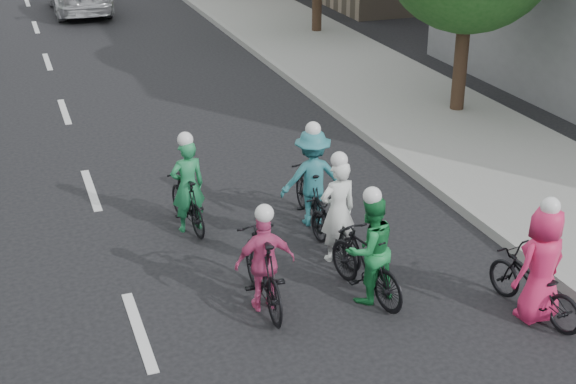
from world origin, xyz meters
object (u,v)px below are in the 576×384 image
cyclist_4 (336,224)px  cyclist_5 (368,257)px  cyclist_0 (187,195)px  cyclist_1 (311,184)px  cyclist_3 (263,267)px  cyclist_2 (538,275)px

cyclist_4 → cyclist_5: 1.28m
cyclist_0 → cyclist_4: (1.93, -1.78, -0.03)m
cyclist_1 → cyclist_4: size_ratio=1.02×
cyclist_1 → cyclist_3: (-1.61, -2.28, -0.10)m
cyclist_3 → cyclist_4: size_ratio=1.05×
cyclist_2 → cyclist_3: cyclist_2 is taller
cyclist_0 → cyclist_5: size_ratio=0.99×
cyclist_1 → cyclist_2: cyclist_1 is taller
cyclist_1 → cyclist_5: (-0.15, -2.57, -0.05)m
cyclist_2 → cyclist_1: bearing=-75.4°
cyclist_0 → cyclist_1: bearing=159.5°
cyclist_0 → cyclist_3: cyclist_0 is taller
cyclist_3 → cyclist_5: (1.46, -0.29, 0.04)m
cyclist_0 → cyclist_3: size_ratio=0.93×
cyclist_0 → cyclist_3: bearing=91.8°
cyclist_0 → cyclist_3: 2.80m
cyclist_5 → cyclist_4: bearing=-103.7°
cyclist_1 → cyclist_5: bearing=90.7°
cyclist_0 → cyclist_5: bearing=114.6°
cyclist_2 → cyclist_4: 3.15m
cyclist_4 → cyclist_3: bearing=27.8°
cyclist_1 → cyclist_5: size_ratio=1.04×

